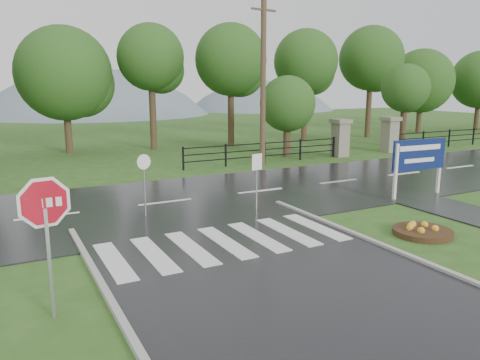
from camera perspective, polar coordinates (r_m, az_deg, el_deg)
ground at (r=8.95m, az=13.04°, el=-17.05°), size 120.00×120.00×0.00m
main_road at (r=17.25m, az=-9.09°, el=-2.83°), size 90.00×8.00×0.04m
walkway at (r=17.46m, az=25.85°, el=-3.69°), size 2.20×11.00×0.04m
crosswalk at (r=12.78m, az=-1.79°, el=-7.55°), size 6.50×2.80×0.02m
pillar_west at (r=28.65m, az=12.13°, el=5.16°), size 1.00×1.00×2.24m
pillar_east at (r=31.36m, az=17.79°, el=5.40°), size 1.00×1.00×2.24m
fence_west at (r=25.69m, az=3.02°, el=3.67°), size 9.58×0.08×1.20m
hills at (r=74.09m, az=-19.96°, el=-4.64°), size 102.00×48.00×48.00m
treeline at (r=30.81m, az=-15.74°, el=3.21°), size 83.20×5.20×10.00m
stop_sign at (r=8.99m, az=-22.63°, el=-4.05°), size 1.25×0.22×2.83m
estate_billboard at (r=18.96m, az=20.99°, el=2.58°), size 2.55×0.20×2.23m
flower_bed at (r=14.48m, az=21.38°, el=-5.79°), size 1.67×1.67×0.33m
reg_sign_small at (r=15.61m, az=2.06°, el=1.15°), size 0.43×0.12×1.99m
reg_sign_round at (r=15.20m, az=-11.59°, el=0.29°), size 0.48×0.14×2.09m
utility_pole_east at (r=24.79m, az=2.83°, el=11.85°), size 1.53×0.31×8.61m
entrance_tree_left at (r=28.03m, az=5.82°, el=9.19°), size 3.29×3.29×4.78m
entrance_tree_right at (r=34.21m, az=19.54°, el=10.45°), size 3.24×3.24×5.64m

